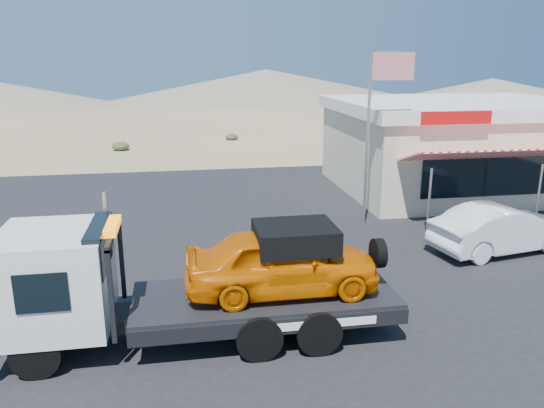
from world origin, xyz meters
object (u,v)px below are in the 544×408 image
(jerky_store, at_px, (457,145))
(flagpole, at_px, (375,117))
(white_sedan, at_px, (502,229))
(tow_truck, at_px, (194,276))

(jerky_store, relative_size, flagpole, 1.73)
(white_sedan, bearing_deg, jerky_store, -29.06)
(jerky_store, height_order, flagpole, flagpole)
(jerky_store, bearing_deg, tow_truck, -136.32)
(flagpole, bearing_deg, tow_truck, -132.58)
(white_sedan, relative_size, jerky_store, 0.42)
(tow_truck, distance_m, white_sedan, 9.96)
(tow_truck, xyz_separation_m, jerky_store, (11.86, 11.33, 0.58))
(tow_truck, height_order, flagpole, flagpole)
(white_sedan, height_order, jerky_store, jerky_store)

